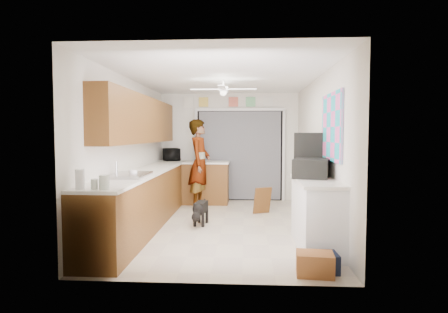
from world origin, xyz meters
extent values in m
plane|color=#BAA995|center=(0.00, 0.00, 0.00)|extent=(5.00, 5.00, 0.00)
plane|color=white|center=(0.00, 0.00, 2.50)|extent=(5.00, 5.00, 0.00)
plane|color=silver|center=(0.00, 2.50, 1.25)|extent=(3.20, 0.00, 3.20)
plane|color=silver|center=(0.00, -2.50, 1.25)|extent=(3.20, 0.00, 3.20)
plane|color=silver|center=(-1.60, 0.00, 1.25)|extent=(0.00, 5.00, 5.00)
plane|color=silver|center=(1.60, 0.00, 1.25)|extent=(0.00, 5.00, 5.00)
cube|color=brown|center=(-1.30, 0.00, 0.45)|extent=(0.60, 4.80, 0.90)
cube|color=white|center=(-1.29, 0.00, 0.92)|extent=(0.62, 4.80, 0.04)
cube|color=brown|center=(-1.44, 0.20, 1.80)|extent=(0.32, 4.00, 0.80)
cube|color=silver|center=(-1.29, -1.00, 0.95)|extent=(0.50, 0.76, 0.06)
cylinder|color=silver|center=(-1.48, -1.00, 1.05)|extent=(0.03, 0.03, 0.22)
cube|color=brown|center=(-0.50, 2.00, 0.45)|extent=(1.00, 0.60, 0.90)
cube|color=white|center=(-0.50, 2.00, 0.92)|extent=(1.04, 0.64, 0.04)
cube|color=black|center=(0.25, 2.47, 1.05)|extent=(2.00, 0.06, 2.10)
cube|color=slate|center=(0.25, 2.43, 1.05)|extent=(1.90, 0.03, 2.05)
cube|color=white|center=(-0.77, 2.44, 1.05)|extent=(0.06, 0.04, 2.10)
cube|color=white|center=(1.27, 2.44, 1.05)|extent=(0.06, 0.04, 2.10)
cube|color=white|center=(0.25, 2.44, 2.12)|extent=(2.10, 0.04, 0.06)
cube|color=gold|center=(-0.60, 2.47, 2.30)|extent=(0.22, 0.02, 0.22)
cube|color=#D3634F|center=(0.10, 2.47, 2.30)|extent=(0.22, 0.02, 0.22)
cube|color=#6BBC7E|center=(0.50, 2.47, 2.30)|extent=(0.22, 0.02, 0.22)
cube|color=silver|center=(0.90, 2.47, 2.30)|extent=(0.22, 0.02, 0.22)
cube|color=silver|center=(-0.95, 2.47, 2.30)|extent=(0.22, 0.02, 0.26)
cube|color=white|center=(1.35, -1.20, 0.45)|extent=(0.50, 1.40, 0.90)
cube|color=white|center=(1.34, -1.20, 0.92)|extent=(0.54, 1.44, 0.04)
cube|color=#F359AC|center=(1.58, -1.00, 1.65)|extent=(0.03, 1.15, 0.95)
cube|color=white|center=(0.00, 0.20, 2.32)|extent=(1.14, 1.14, 0.24)
imported|color=black|center=(-1.32, 2.25, 1.08)|extent=(0.50, 0.59, 0.28)
imported|color=white|center=(-1.25, -0.93, 0.99)|extent=(0.14, 0.14, 0.09)
cylinder|color=silver|center=(-1.18, -2.25, 1.02)|extent=(0.12, 0.12, 0.16)
cylinder|color=silver|center=(-1.29, -2.25, 1.00)|extent=(0.09, 0.09, 0.12)
cylinder|color=white|center=(-1.45, -2.25, 1.05)|extent=(0.11, 0.11, 0.22)
cube|color=black|center=(1.32, -0.94, 1.07)|extent=(0.61, 0.72, 0.27)
cube|color=yellow|center=(1.32, -0.94, 0.96)|extent=(0.58, 0.67, 0.02)
cube|color=black|center=(1.32, -0.65, 1.32)|extent=(0.41, 0.14, 0.50)
cube|color=#A25C33|center=(1.15, -2.20, 0.12)|extent=(0.43, 0.34, 0.25)
cube|color=#131B31|center=(1.25, -2.09, 0.11)|extent=(0.36, 0.31, 0.21)
cube|color=brown|center=(0.72, 0.95, 0.26)|extent=(0.37, 0.27, 0.52)
imported|color=white|center=(-0.58, 1.55, 0.93)|extent=(0.53, 0.73, 1.86)
cube|color=black|center=(-0.37, 0.01, 0.22)|extent=(0.31, 0.59, 0.44)
camera|label=1|loc=(0.38, -6.29, 1.56)|focal=30.00mm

